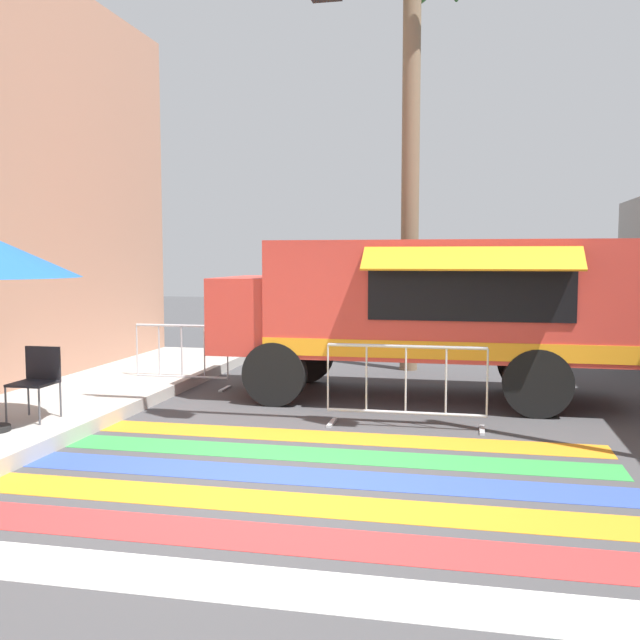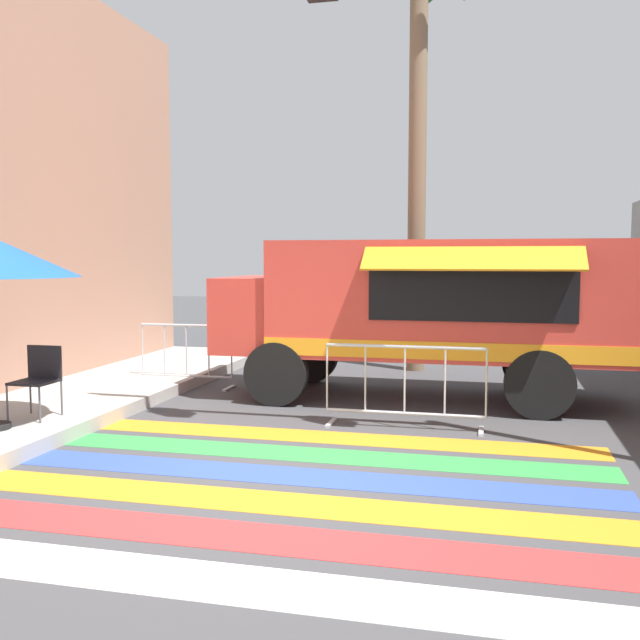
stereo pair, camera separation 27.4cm
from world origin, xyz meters
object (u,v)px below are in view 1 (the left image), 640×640
Objects in this scene: traffic_signal_pole at (554,15)px; palm_tree at (410,75)px; food_truck at (417,303)px; folding_chair at (37,376)px; barricade_front at (406,387)px; barricade_side at (182,358)px.

palm_tree reaches higher than traffic_signal_pole.
food_truck is 4.83m from palm_tree.
traffic_signal_pole is 7.28× the size of folding_chair.
food_truck reaches higher than barricade_front.
food_truck is 0.96× the size of traffic_signal_pole.
palm_tree is (3.90, 5.77, 4.72)m from folding_chair.
palm_tree reaches higher than barricade_side.
palm_tree is (-0.38, 4.61, 4.90)m from barricade_front.
traffic_signal_pole reaches higher than food_truck.
palm_tree reaches higher than food_truck.
traffic_signal_pole is at bearing 15.62° from folding_chair.
barricade_front is (0.01, -1.90, -0.92)m from food_truck.
barricade_side is 0.20× the size of palm_tree.
barricade_side is at bearing 149.44° from traffic_signal_pole.
folding_chair is 0.43× the size of barricade_front.
barricade_front is 1.26× the size of barricade_side.
folding_chair is at bearing -124.06° from palm_tree.
palm_tree is (-0.37, 2.71, 3.98)m from food_truck.
folding_chair is (-4.27, -3.06, -0.74)m from food_truck.
barricade_front is 0.25× the size of palm_tree.
folding_chair is at bearing 179.94° from traffic_signal_pole.
food_truck is at bearing 90.32° from barricade_front.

